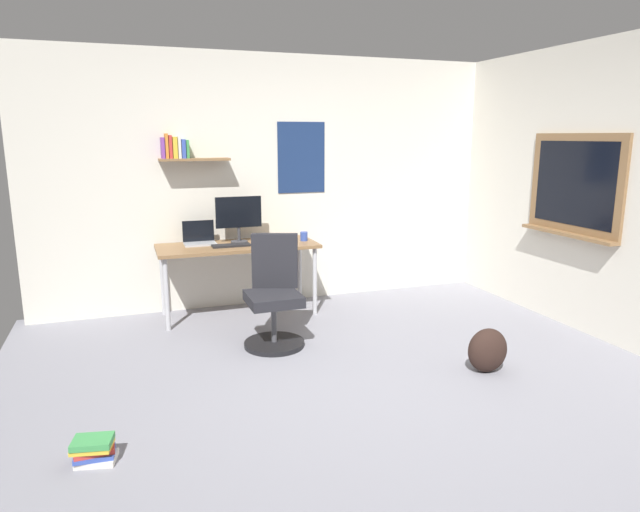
% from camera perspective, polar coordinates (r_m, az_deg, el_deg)
% --- Properties ---
extents(ground_plane, '(5.20, 5.20, 0.00)m').
position_cam_1_polar(ground_plane, '(4.06, 4.82, -13.80)').
color(ground_plane, gray).
rests_on(ground_plane, ground).
extents(wall_back, '(5.00, 0.30, 2.60)m').
position_cam_1_polar(wall_back, '(5.98, -4.78, 7.63)').
color(wall_back, silver).
rests_on(wall_back, ground).
extents(desk, '(1.56, 0.63, 0.72)m').
position_cam_1_polar(desk, '(5.58, -8.42, 0.49)').
color(desk, olive).
rests_on(desk, ground).
extents(office_chair, '(0.53, 0.55, 0.95)m').
position_cam_1_polar(office_chair, '(4.81, -4.72, -4.36)').
color(office_chair, black).
rests_on(office_chair, ground).
extents(laptop, '(0.31, 0.21, 0.23)m').
position_cam_1_polar(laptop, '(5.65, -12.26, 1.75)').
color(laptop, '#ADAFB5').
rests_on(laptop, desk).
extents(monitor_primary, '(0.46, 0.17, 0.46)m').
position_cam_1_polar(monitor_primary, '(5.63, -8.34, 4.09)').
color(monitor_primary, '#38383D').
rests_on(monitor_primary, desk).
extents(keyboard, '(0.37, 0.13, 0.02)m').
position_cam_1_polar(keyboard, '(5.48, -9.09, 1.08)').
color(keyboard, black).
rests_on(keyboard, desk).
extents(computer_mouse, '(0.10, 0.06, 0.03)m').
position_cam_1_polar(computer_mouse, '(5.53, -6.24, 1.35)').
color(computer_mouse, '#262628').
rests_on(computer_mouse, desk).
extents(coffee_mug, '(0.08, 0.08, 0.09)m').
position_cam_1_polar(coffee_mug, '(5.70, -1.66, 2.03)').
color(coffee_mug, '#334CA5').
rests_on(coffee_mug, desk).
extents(backpack, '(0.32, 0.22, 0.34)m').
position_cam_1_polar(backpack, '(4.50, 16.79, -9.23)').
color(backpack, black).
rests_on(backpack, ground).
extents(book_stack_on_floor, '(0.25, 0.20, 0.15)m').
position_cam_1_polar(book_stack_on_floor, '(3.49, -22.14, -17.93)').
color(book_stack_on_floor, silver).
rests_on(book_stack_on_floor, ground).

